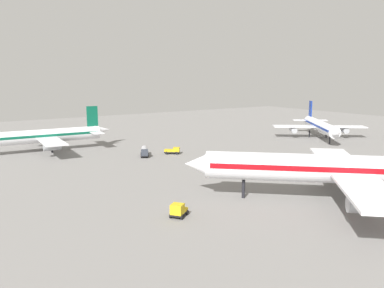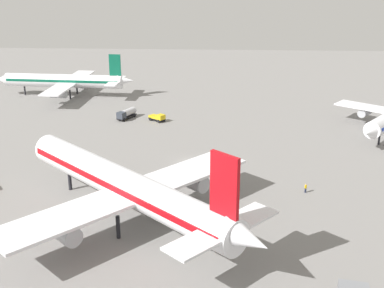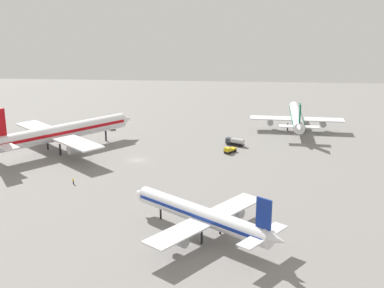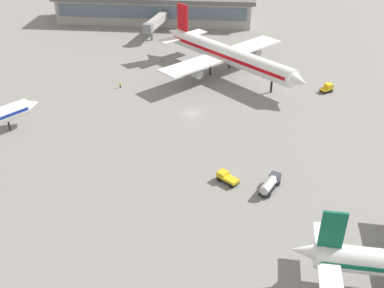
{
  "view_description": "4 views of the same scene",
  "coord_description": "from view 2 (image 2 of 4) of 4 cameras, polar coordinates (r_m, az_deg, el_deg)",
  "views": [
    {
      "loc": [
        -67.45,
        -66.94,
        22.38
      ],
      "look_at": [
        -13.78,
        12.28,
        5.62
      ],
      "focal_mm": 36.42,
      "sensor_mm": 36.0,
      "label": 1
    },
    {
      "loc": [
        5.77,
        -97.33,
        38.4
      ],
      "look_at": [
        0.32,
        5.16,
        2.06
      ],
      "focal_mm": 47.98,
      "sensor_mm": 36.0,
      "label": 2
    },
    {
      "loc": [
        150.26,
        28.07,
        50.43
      ],
      "look_at": [
        -6.65,
        16.3,
        3.54
      ],
      "focal_mm": 48.82,
      "sensor_mm": 36.0,
      "label": 3
    },
    {
      "loc": [
        -9.95,
        102.29,
        54.03
      ],
      "look_at": [
        -2.17,
        21.5,
        4.26
      ],
      "focal_mm": 43.08,
      "sensor_mm": 36.0,
      "label": 4
    }
  ],
  "objects": [
    {
      "name": "ground_crew_worker",
      "position": [
        93.03,
        12.52,
        -4.81
      ],
      "size": [
        0.52,
        0.52,
        1.67
      ],
      "rotation": [
        0.0,
        0.0,
        2.65
      ],
      "color": "#1E2338",
      "rests_on": "ground"
    },
    {
      "name": "airplane_at_gate",
      "position": [
        79.48,
        -7.32,
        -4.65
      ],
      "size": [
        44.39,
        42.29,
        16.8
      ],
      "rotation": [
        0.0,
        0.0,
        2.39
      ],
      "color": "white",
      "rests_on": "ground"
    },
    {
      "name": "airplane_distant",
      "position": [
        160.64,
        -13.93,
        6.83
      ],
      "size": [
        42.92,
        34.46,
        13.06
      ],
      "rotation": [
        0.0,
        0.0,
        3.08
      ],
      "color": "white",
      "rests_on": "ground"
    },
    {
      "name": "pushback_tractor",
      "position": [
        131.88,
        -3.83,
        2.96
      ],
      "size": [
        4.63,
        4.21,
        1.9
      ],
      "rotation": [
        0.0,
        0.0,
        5.62
      ],
      "color": "black",
      "rests_on": "ground"
    },
    {
      "name": "ground",
      "position": [
        104.79,
        -0.32,
        -2.0
      ],
      "size": [
        288.0,
        288.0,
        0.0
      ],
      "primitive_type": "plane",
      "color": "gray"
    },
    {
      "name": "fuel_truck",
      "position": [
        134.66,
        -7.28,
        3.38
      ],
      "size": [
        4.53,
        6.48,
        2.5
      ],
      "rotation": [
        0.0,
        0.0,
        4.25
      ],
      "color": "black",
      "rests_on": "ground"
    }
  ]
}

